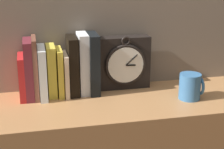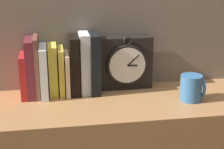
{
  "view_description": "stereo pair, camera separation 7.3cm",
  "coord_description": "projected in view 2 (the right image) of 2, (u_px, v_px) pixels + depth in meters",
  "views": [
    {
      "loc": [
        -0.3,
        -1.35,
        1.32
      ],
      "look_at": [
        0.0,
        0.0,
        0.86
      ],
      "focal_mm": 60.0,
      "sensor_mm": 36.0,
      "label": 1
    },
    {
      "loc": [
        -0.23,
        -1.36,
        1.32
      ],
      "look_at": [
        0.0,
        0.0,
        0.86
      ],
      "focal_mm": 60.0,
      "sensor_mm": 36.0,
      "label": 2
    }
  ],
  "objects": [
    {
      "name": "book_slot0_red",
      "position": [
        24.0,
        76.0,
        1.52
      ],
      "size": [
        0.02,
        0.13,
        0.18
      ],
      "color": "red",
      "rests_on": "bookshelf"
    },
    {
      "name": "book_slot6_cream",
      "position": [
        67.0,
        74.0,
        1.54
      ],
      "size": [
        0.02,
        0.13,
        0.18
      ],
      "color": "beige",
      "rests_on": "bookshelf"
    },
    {
      "name": "book_slot3_white",
      "position": [
        44.0,
        72.0,
        1.52
      ],
      "size": [
        0.03,
        0.15,
        0.21
      ],
      "color": "white",
      "rests_on": "bookshelf"
    },
    {
      "name": "mug",
      "position": [
        192.0,
        88.0,
        1.49
      ],
      "size": [
        0.09,
        0.09,
        0.1
      ],
      "color": "teal",
      "rests_on": "bookshelf"
    },
    {
      "name": "book_slot1_maroon",
      "position": [
        30.0,
        68.0,
        1.51
      ],
      "size": [
        0.03,
        0.14,
        0.24
      ],
      "color": "maroon",
      "rests_on": "bookshelf"
    },
    {
      "name": "book_slot9_black",
      "position": [
        94.0,
        63.0,
        1.55
      ],
      "size": [
        0.04,
        0.13,
        0.25
      ],
      "color": "black",
      "rests_on": "bookshelf"
    },
    {
      "name": "clock",
      "position": [
        126.0,
        63.0,
        1.6
      ],
      "size": [
        0.23,
        0.08,
        0.24
      ],
      "color": "black",
      "rests_on": "bookshelf"
    },
    {
      "name": "book_slot5_yellow",
      "position": [
        61.0,
        71.0,
        1.54
      ],
      "size": [
        0.02,
        0.12,
        0.2
      ],
      "color": "gold",
      "rests_on": "bookshelf"
    },
    {
      "name": "book_slot2_brown",
      "position": [
        37.0,
        67.0,
        1.51
      ],
      "size": [
        0.02,
        0.14,
        0.25
      ],
      "color": "brown",
      "rests_on": "bookshelf"
    },
    {
      "name": "book_slot8_white",
      "position": [
        85.0,
        63.0,
        1.55
      ],
      "size": [
        0.04,
        0.12,
        0.25
      ],
      "color": "silver",
      "rests_on": "bookshelf"
    },
    {
      "name": "book_slot7_black",
      "position": [
        74.0,
        65.0,
        1.54
      ],
      "size": [
        0.04,
        0.12,
        0.24
      ],
      "color": "black",
      "rests_on": "bookshelf"
    },
    {
      "name": "book_slot4_yellow",
      "position": [
        53.0,
        70.0,
        1.54
      ],
      "size": [
        0.03,
        0.11,
        0.21
      ],
      "color": "yellow",
      "rests_on": "bookshelf"
    }
  ]
}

